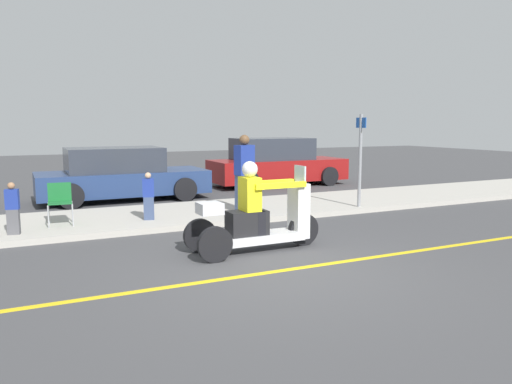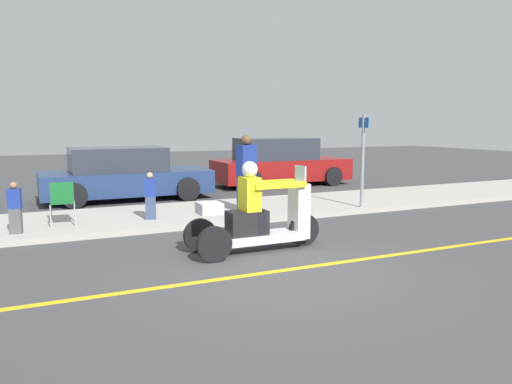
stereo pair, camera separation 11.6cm
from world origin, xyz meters
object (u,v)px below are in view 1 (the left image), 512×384
Objects in this scene: spectator_near_curb at (244,175)px; parked_car_lot_right at (276,163)px; street_sign at (360,157)px; spectator_mid_group at (13,209)px; motorcycle_trike at (257,219)px; folding_chair_set_back at (60,199)px; spectator_with_child at (149,197)px; parked_car_lot_left at (121,175)px.

parked_car_lot_right is (3.38, 4.82, -0.20)m from spectator_near_curb.
spectator_near_curb is at bearing 168.33° from street_sign.
spectator_near_curb is (4.71, 0.29, 0.38)m from spectator_mid_group.
parked_car_lot_right reaches higher than spectator_mid_group.
parked_car_lot_right is (8.09, 5.11, 0.18)m from spectator_mid_group.
spectator_near_curb is at bearing 69.37° from motorcycle_trike.
parked_car_lot_right is (7.25, 4.52, 0.13)m from folding_chair_set_back.
spectator_near_curb reaches higher than motorcycle_trike.
spectator_with_child reaches higher than spectator_mid_group.
street_sign is at bearing -11.67° from spectator_near_curb.
folding_chair_set_back is 3.93m from parked_car_lot_left.
street_sign is (2.76, -0.57, 0.36)m from spectator_near_curb.
motorcycle_trike reaches higher than spectator_mid_group.
motorcycle_trike is 8.87m from parked_car_lot_right.
folding_chair_set_back is at bearing 172.56° from street_sign.
spectator_near_curb is 3.89m from folding_chair_set_back.
spectator_mid_group is at bearing -145.22° from folding_chair_set_back.
spectator_near_curb reaches higher than spectator_with_child.
parked_car_lot_right reaches higher than folding_chair_set_back.
spectator_with_child is at bearing -139.19° from parked_car_lot_right.
spectator_near_curb is (1.07, 2.85, 0.42)m from motorcycle_trike.
spectator_near_curb reaches higher than parked_car_lot_left.
folding_chair_set_back is (-3.87, 0.30, -0.33)m from spectator_near_curb.
parked_car_lot_right is at bearing 59.86° from motorcycle_trike.
spectator_near_curb is (2.17, -0.02, 0.36)m from spectator_with_child.
street_sign is (-0.62, -5.39, 0.57)m from parked_car_lot_right.
motorcycle_trike is at bearing -48.36° from folding_chair_set_back.
street_sign reaches higher than spectator_near_curb.
spectator_mid_group is 0.20× the size of parked_car_lot_right.
parked_car_lot_left is at bearing 87.83° from spectator_with_child.
spectator_near_curb is 4.29m from parked_car_lot_left.
motorcycle_trike reaches higher than spectator_with_child.
street_sign is at bearing -96.58° from parked_car_lot_right.
spectator_near_curb reaches higher than spectator_mid_group.
parked_car_lot_left is at bearing -169.03° from parked_car_lot_right.
folding_chair_set_back is at bearing -117.86° from parked_car_lot_left.
parked_car_lot_right is at bearing 40.81° from spectator_with_child.
motorcycle_trike is at bearing -81.75° from parked_car_lot_left.
motorcycle_trike is 1.06× the size of street_sign.
folding_chair_set_back is at bearing -148.03° from parked_car_lot_right.
motorcycle_trike is 3.07m from spectator_near_curb.
parked_car_lot_right is at bearing 83.42° from street_sign.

